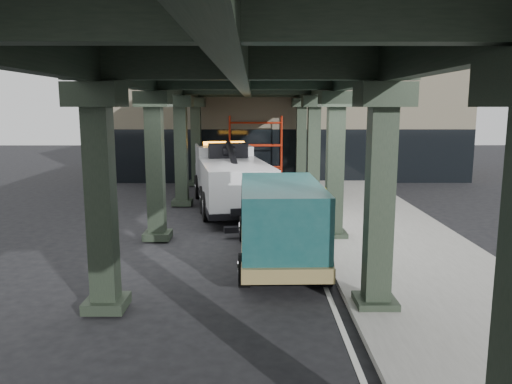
{
  "coord_description": "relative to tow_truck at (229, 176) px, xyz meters",
  "views": [
    {
      "loc": [
        -0.12,
        -14.55,
        4.5
      ],
      "look_at": [
        -0.04,
        1.84,
        1.7
      ],
      "focal_mm": 35.0,
      "sensor_mm": 36.0,
      "label": 1
    }
  ],
  "objects": [
    {
      "name": "building",
      "position": [
        3.21,
        12.44,
        2.53
      ],
      "size": [
        22.0,
        10.0,
        8.0
      ],
      "primitive_type": "cube",
      "color": "#C6B793",
      "rests_on": "ground"
    },
    {
      "name": "viaduct",
      "position": [
        0.81,
        -5.56,
        3.99
      ],
      "size": [
        7.4,
        32.0,
        6.4
      ],
      "color": "black",
      "rests_on": "ground"
    },
    {
      "name": "sidewalk",
      "position": [
        5.71,
        -5.56,
        -1.4
      ],
      "size": [
        5.0,
        40.0,
        0.15
      ],
      "primitive_type": "cube",
      "color": "gray",
      "rests_on": "ground"
    },
    {
      "name": "ground",
      "position": [
        1.21,
        -7.56,
        -1.47
      ],
      "size": [
        90.0,
        90.0,
        0.0
      ],
      "primitive_type": "plane",
      "color": "black",
      "rests_on": "ground"
    },
    {
      "name": "lane_stripe",
      "position": [
        2.91,
        -5.56,
        -1.46
      ],
      "size": [
        0.12,
        38.0,
        0.01
      ],
      "primitive_type": "cube",
      "color": "silver",
      "rests_on": "ground"
    },
    {
      "name": "tow_truck",
      "position": [
        0.0,
        0.0,
        0.0
      ],
      "size": [
        3.99,
        9.46,
        3.02
      ],
      "rotation": [
        0.0,
        0.0,
        0.17
      ],
      "color": "black",
      "rests_on": "ground"
    },
    {
      "name": "towed_van",
      "position": [
        1.85,
        -8.13,
        -0.18
      ],
      "size": [
        2.5,
        5.99,
        2.41
      ],
      "rotation": [
        0.0,
        0.0,
        0.02
      ],
      "color": "#113D3E",
      "rests_on": "ground"
    },
    {
      "name": "scaffolding",
      "position": [
        1.21,
        7.09,
        0.64
      ],
      "size": [
        3.08,
        0.88,
        4.0
      ],
      "color": "red",
      "rests_on": "ground"
    }
  ]
}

